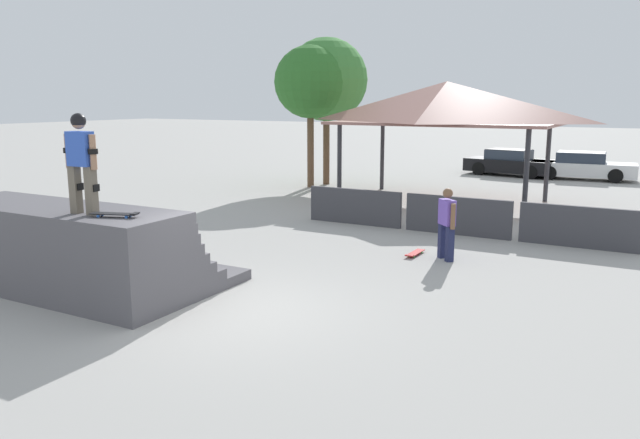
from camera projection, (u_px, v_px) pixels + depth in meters
name	position (u px, v px, depth m)	size (l,w,h in m)	color
ground_plane	(233.00, 312.00, 10.95)	(160.00, 160.00, 0.00)	#A3A09B
quarter_pipe_ramp	(73.00, 252.00, 12.20)	(5.40, 3.32, 1.68)	#565459
skater_on_deck	(81.00, 157.00, 10.82)	(0.75, 0.26, 1.76)	#6B6051
skateboard_on_deck	(116.00, 214.00, 10.69)	(0.87, 0.47, 0.09)	blue
bystander_walking	(447.00, 220.00, 14.32)	(0.56, 0.55, 1.68)	#1E2347
skateboard_on_ground	(415.00, 253.00, 14.87)	(0.22, 0.83, 0.09)	green
barrier_fence	(458.00, 216.00, 17.06)	(9.19, 0.12, 1.05)	#3D3D42
pavilion_shelter	(446.00, 103.00, 21.92)	(7.60, 4.52, 4.28)	#2D2D33
tree_beside_pavilion	(310.00, 83.00, 25.57)	(2.98, 2.98, 5.85)	brown
tree_far_back	(326.00, 80.00, 26.43)	(3.51, 3.51, 6.23)	brown
parked_car_black	(510.00, 163.00, 30.27)	(4.43, 2.31, 1.27)	black
parked_car_white	(583.00, 166.00, 28.77)	(4.63, 1.99, 1.27)	silver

